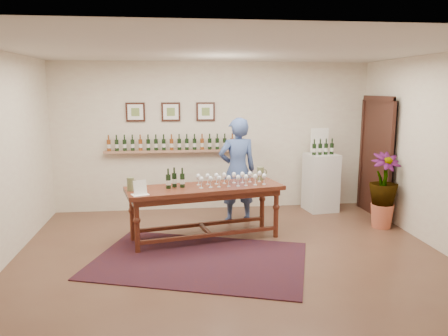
{
  "coord_description": "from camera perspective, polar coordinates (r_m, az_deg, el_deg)",
  "views": [
    {
      "loc": [
        -0.78,
        -5.77,
        2.3
      ],
      "look_at": [
        0.0,
        0.8,
        1.1
      ],
      "focal_mm": 35.0,
      "sensor_mm": 36.0,
      "label": 1
    }
  ],
  "objects": [
    {
      "name": "rug",
      "position": [
        6.08,
        -3.24,
        -11.9
      ],
      "size": [
        3.26,
        2.67,
        0.02
      ],
      "primitive_type": "cube",
      "rotation": [
        0.0,
        0.0,
        -0.32
      ],
      "color": "#4E180D",
      "rests_on": "ground"
    },
    {
      "name": "potted_plant",
      "position": [
        7.73,
        20.1,
        -2.77
      ],
      "size": [
        0.58,
        0.58,
        1.09
      ],
      "rotation": [
        0.0,
        0.0,
        0.0
      ],
      "color": "#B9593D",
      "rests_on": "ground"
    },
    {
      "name": "room_shell",
      "position": [
        8.24,
        13.85,
        1.75
      ],
      "size": [
        6.0,
        6.0,
        6.0
      ],
      "color": "silver",
      "rests_on": "ground"
    },
    {
      "name": "table_bottles",
      "position": [
        6.59,
        -6.44,
        -1.39
      ],
      "size": [
        0.27,
        0.19,
        0.27
      ],
      "primitive_type": null,
      "rotation": [
        0.0,
        0.0,
        0.21
      ],
      "color": "black",
      "rests_on": "tasting_table"
    },
    {
      "name": "info_sign",
      "position": [
        8.52,
        12.37,
        3.59
      ],
      "size": [
        0.36,
        0.06,
        0.5
      ],
      "primitive_type": "cube",
      "rotation": [
        0.0,
        0.0,
        0.13
      ],
      "color": "white",
      "rests_on": "display_pedestal"
    },
    {
      "name": "table_glasses",
      "position": [
        6.74,
        0.95,
        -1.44
      ],
      "size": [
        1.34,
        0.48,
        0.18
      ],
      "primitive_type": null,
      "rotation": [
        0.0,
        0.0,
        0.14
      ],
      "color": "white",
      "rests_on": "tasting_table"
    },
    {
      "name": "tasting_table",
      "position": [
        6.69,
        -2.51,
        -3.45
      ],
      "size": [
        2.48,
        1.23,
        0.84
      ],
      "rotation": [
        0.0,
        0.0,
        0.21
      ],
      "color": "#401C10",
      "rests_on": "ground"
    },
    {
      "name": "pedestal_bottles",
      "position": [
        8.32,
        12.82,
        2.81
      ],
      "size": [
        0.33,
        0.13,
        0.32
      ],
      "primitive_type": null,
      "rotation": [
        0.0,
        0.0,
        0.13
      ],
      "color": "black",
      "rests_on": "display_pedestal"
    },
    {
      "name": "pitcher_left",
      "position": [
        6.48,
        -12.1,
        -2.07
      ],
      "size": [
        0.16,
        0.16,
        0.2
      ],
      "primitive_type": null,
      "rotation": [
        0.0,
        0.0,
        0.35
      ],
      "color": "#5E653F",
      "rests_on": "tasting_table"
    },
    {
      "name": "person",
      "position": [
        7.59,
        1.76,
        -0.26
      ],
      "size": [
        0.71,
        0.51,
        1.82
      ],
      "primitive_type": "imported",
      "rotation": [
        0.0,
        0.0,
        3.25
      ],
      "color": "#3A518A",
      "rests_on": "ground"
    },
    {
      "name": "menu_card",
      "position": [
        6.23,
        -10.91,
        -2.5
      ],
      "size": [
        0.27,
        0.24,
        0.2
      ],
      "primitive_type": "cube",
      "rotation": [
        0.0,
        0.0,
        0.38
      ],
      "color": "white",
      "rests_on": "tasting_table"
    },
    {
      "name": "pitcher_right",
      "position": [
        7.12,
        4.79,
        -0.71
      ],
      "size": [
        0.14,
        0.14,
        0.21
      ],
      "primitive_type": null,
      "rotation": [
        0.0,
        0.0,
        0.07
      ],
      "color": "#5E653F",
      "rests_on": "tasting_table"
    },
    {
      "name": "display_pedestal",
      "position": [
        8.53,
        12.52,
        -1.83
      ],
      "size": [
        0.61,
        0.61,
        1.09
      ],
      "primitive_type": "cube",
      "rotation": [
        0.0,
        0.0,
        0.13
      ],
      "color": "silver",
      "rests_on": "ground"
    },
    {
      "name": "ground",
      "position": [
        6.26,
        0.88,
        -11.28
      ],
      "size": [
        6.0,
        6.0,
        0.0
      ],
      "primitive_type": "plane",
      "color": "brown",
      "rests_on": "ground"
    }
  ]
}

